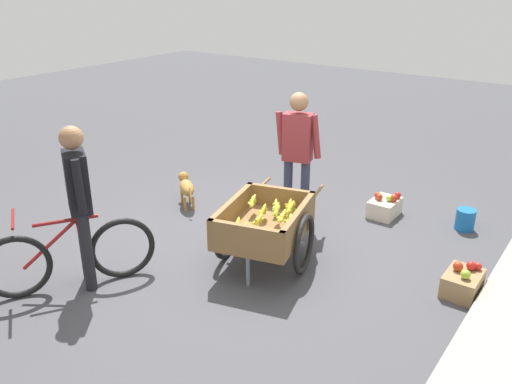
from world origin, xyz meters
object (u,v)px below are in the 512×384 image
Objects in this scene: plastic_bucket at (465,220)px; cyclist_person at (79,193)px; fruit_cart at (265,226)px; vendor_person at (298,147)px; dog at (186,187)px; bicycle at (71,256)px; mixed_fruit_crate at (385,206)px; apple_crate at (463,282)px.

cyclist_person is at bearing -38.13° from plastic_bucket.
fruit_cart is 1.27m from vendor_person.
vendor_person reaches higher than dog.
vendor_person is at bearing 106.73° from dog.
bicycle is at bearing -37.93° from plastic_bucket.
bicycle is 3.28× the size of mixed_fruit_crate.
apple_crate is at bearing 122.87° from cyclist_person.
fruit_cart is 2.02m from mixed_fruit_crate.
plastic_bucket is 1.51m from apple_crate.
plastic_bucket is at bearing 141.87° from cyclist_person.
vendor_person is 2.97× the size of dog.
fruit_cart is 2.61m from plastic_bucket.
fruit_cart reaches higher than dog.
bicycle is 2.21m from dog.
apple_crate is (-2.14, 3.19, -0.23)m from bicycle.
fruit_cart is at bearing -71.34° from apple_crate.
fruit_cart is 4.06× the size of mixed_fruit_crate.
cyclist_person reaches higher than bicycle.
dog is (0.44, -1.45, -0.72)m from vendor_person.
mixed_fruit_crate is (-0.81, 0.85, -0.86)m from vendor_person.
dog is (-0.67, -1.74, -0.17)m from fruit_cart.
apple_crate is at bearing 89.59° from dog.
fruit_cart is 1.88m from dog.
fruit_cart is 1.24× the size of bicycle.
plastic_bucket is at bearing 113.73° from dog.
dog is 2.11× the size of plastic_bucket.
cyclist_person is (1.37, -1.21, 0.55)m from fruit_cart.
fruit_cart is 4.06× the size of apple_crate.
fruit_cart is 1.90m from cyclist_person.
fruit_cart is at bearing 139.29° from bicycle.
dog reaches higher than mixed_fruit_crate.
vendor_person is 6.25× the size of plastic_bucket.
plastic_bucket is at bearing 144.19° from fruit_cart.
vendor_person is 2.41m from apple_crate.
apple_crate is (-2.01, 3.11, -0.86)m from cyclist_person.
mixed_fruit_crate is at bearing 133.52° from vendor_person.
fruit_cart reaches higher than apple_crate.
mixed_fruit_crate is (0.19, -0.96, -0.00)m from plastic_bucket.
dog is at bearing -66.27° from plastic_bucket.
mixed_fruit_crate is (-1.91, 0.55, -0.32)m from fruit_cart.
apple_crate reaches higher than plastic_bucket.
cyclist_person reaches higher than plastic_bucket.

